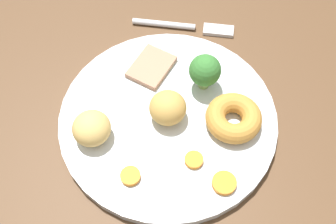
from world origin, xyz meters
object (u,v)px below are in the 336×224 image
Objects in this scene: carrot_coin_front at (194,160)px; yorkshire_pudding at (234,118)px; roast_potato_left at (168,108)px; carrot_coin_back at (224,183)px; roast_potato_right at (92,128)px; carrot_coin_side at (130,176)px; dinner_plate at (168,119)px; fork at (186,27)px; meat_slice_main at (151,67)px; broccoli_floret at (205,71)px.

yorkshire_pudding is at bearing 146.47° from carrot_coin_front.
roast_potato_left is 1.63× the size of carrot_coin_back.
carrot_coin_side is at bearing 51.30° from roast_potato_right.
carrot_coin_front is 7.76cm from carrot_coin_side.
roast_potato_right is at bearing -62.70° from roast_potato_left.
dinner_plate is 5.97× the size of roast_potato_left.
fork is (-20.94, 8.35, -2.87)cm from roast_potato_right.
roast_potato_left is (0.45, -8.21, 0.75)cm from yorkshire_pudding.
meat_slice_main is 7.99cm from broccoli_floret.
broccoli_floret reaches higher than dinner_plate.
roast_potato_right is at bearing -62.70° from dinner_plate.
broccoli_floret reaches higher than meat_slice_main.
yorkshire_pudding is at bearing 93.17° from roast_potato_left.
carrot_coin_back is 25.82cm from fork.
carrot_coin_back reaches higher than fork.
yorkshire_pudding is at bearing 178.96° from carrot_coin_back.
carrot_coin_front is 11.59cm from broccoli_floret.
yorkshire_pudding is at bearing -64.90° from fork.
carrot_coin_side is at bearing -84.24° from carrot_coin_back.
yorkshire_pudding is at bearing 40.55° from broccoli_floret.
yorkshire_pudding is (-0.44, 8.18, 1.96)cm from dinner_plate.
roast_potato_left is 1.95× the size of carrot_coin_side.
broccoli_floret reaches higher than roast_potato_right.
carrot_coin_back is (15.00, 11.61, -0.07)cm from meat_slice_main.
yorkshire_pudding reaches higher than carrot_coin_side.
dinner_plate is at bearing 162.55° from carrot_coin_side.
roast_potato_right is at bearing -114.20° from fork.
yorkshire_pudding is 17.44cm from roast_potato_right.
roast_potato_left reaches higher than roast_potato_right.
roast_potato_right is 2.00× the size of carrot_coin_side.
meat_slice_main reaches higher than dinner_plate.
roast_potato_left is (7.10, 3.56, 1.61)cm from meat_slice_main.
dinner_plate is at bearing -134.57° from carrot_coin_back.
carrot_coin_front is at bearing 36.44° from dinner_plate.
roast_potato_left reaches higher than carrot_coin_back.
meat_slice_main reaches higher than fork.
broccoli_floret is (-10.02, 12.33, 1.29)cm from roast_potato_right.
broccoli_floret is (-5.16, -4.41, 1.89)cm from yorkshire_pudding.
meat_slice_main is 2.70× the size of carrot_coin_front.
carrot_coin_front reaches higher than fork.
carrot_coin_back is at bearing 78.10° from roast_potato_right.
broccoli_floret is 12.35cm from fork.
meat_slice_main is 10.12cm from fork.
fork is at bearing -159.96° from broccoli_floret.
dinner_plate is at bearing 117.30° from roast_potato_right.
dinner_plate is 8.42cm from yorkshire_pudding.
carrot_coin_side is (9.45, -11.01, -0.93)cm from yorkshire_pudding.
roast_potato_right is at bearing -23.38° from meat_slice_main.
roast_potato_left is 9.60cm from roast_potato_right.
roast_potato_left is 6.87cm from broccoli_floret.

